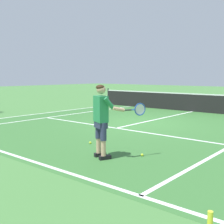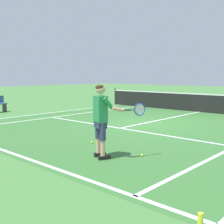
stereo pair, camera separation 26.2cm
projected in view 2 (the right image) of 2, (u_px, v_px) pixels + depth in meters
The scene contains 12 objects.
ground_plane at pixel (145, 123), 11.77m from camera, with size 80.00×80.00×0.00m, color #477F3D.
court_inner_surface at pixel (137, 125), 11.38m from camera, with size 10.98×11.21×0.00m, color #387033.
line_baseline at pixel (7, 151), 7.41m from camera, with size 10.98×0.10×0.01m, color white.
line_service at pixel (120, 128), 10.65m from camera, with size 8.23×0.10×0.01m, color white.
line_centre_service at pixel (167, 119), 13.00m from camera, with size 0.10×6.40×0.01m, color white.
line_singles_left at pixel (69, 115), 14.13m from camera, with size 0.10×10.81×0.01m, color white.
line_doubles_left at pixel (52, 113), 15.04m from camera, with size 0.10×10.81×0.01m, color white.
tennis_net at pixel (200, 103), 15.28m from camera, with size 11.96×0.08×1.07m.
tennis_player at pixel (102, 116), 6.71m from camera, with size 0.97×0.97×1.71m.
tennis_ball_near_feet at pixel (142, 155), 6.95m from camera, with size 0.07×0.07×0.07m, color #CCE02D.
tennis_ball_by_baseline at pixel (92, 143), 8.25m from camera, with size 0.07×0.07×0.07m, color #CCE02D.
water_bottle at pixel (200, 223), 3.57m from camera, with size 0.07×0.07×0.26m, color yellow.
Camera 2 is at (6.85, -9.48, 1.93)m, focal length 46.79 mm.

